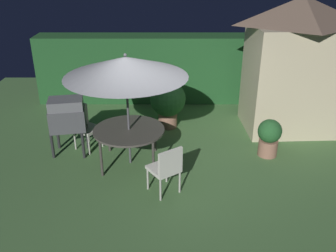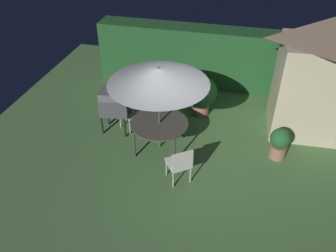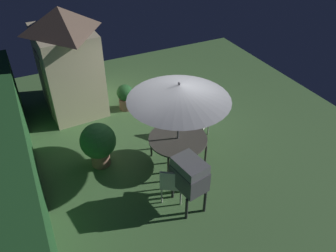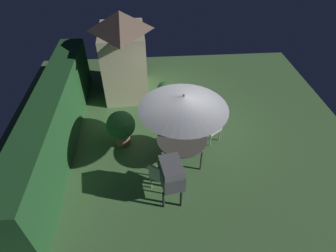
{
  "view_description": "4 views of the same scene",
  "coord_description": "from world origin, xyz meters",
  "px_view_note": "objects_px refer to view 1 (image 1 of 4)",
  "views": [
    {
      "loc": [
        -0.04,
        -6.37,
        3.8
      ],
      "look_at": [
        -0.02,
        -0.24,
        0.91
      ],
      "focal_mm": 39.51,
      "sensor_mm": 36.0,
      "label": 1
    },
    {
      "loc": [
        0.95,
        -6.32,
        5.39
      ],
      "look_at": [
        -0.5,
        -0.33,
        0.91
      ],
      "focal_mm": 36.63,
      "sensor_mm": 36.0,
      "label": 2
    },
    {
      "loc": [
        -6.16,
        2.83,
        5.53
      ],
      "look_at": [
        -0.62,
        0.17,
        1.03
      ],
      "focal_mm": 35.77,
      "sensor_mm": 36.0,
      "label": 3
    },
    {
      "loc": [
        -6.13,
        0.78,
        5.89
      ],
      "look_at": [
        -0.41,
        0.34,
        0.9
      ],
      "focal_mm": 29.34,
      "sensor_mm": 36.0,
      "label": 4
    }
  ],
  "objects_px": {
    "bbq_grill": "(66,116)",
    "patio_table": "(128,132)",
    "potted_plant_by_shed": "(268,136)",
    "potted_plant_by_grill": "(167,101)",
    "garden_shed": "(293,65)",
    "chair_far_side": "(83,125)",
    "chair_near_shed": "(165,167)",
    "patio_umbrella": "(125,67)"
  },
  "relations": [
    {
      "from": "bbq_grill",
      "to": "chair_far_side",
      "type": "distance_m",
      "value": 0.49
    },
    {
      "from": "chair_near_shed",
      "to": "potted_plant_by_grill",
      "type": "relative_size",
      "value": 0.8
    },
    {
      "from": "garden_shed",
      "to": "chair_far_side",
      "type": "height_order",
      "value": "garden_shed"
    },
    {
      "from": "bbq_grill",
      "to": "potted_plant_by_shed",
      "type": "bearing_deg",
      "value": -1.26
    },
    {
      "from": "potted_plant_by_grill",
      "to": "patio_table",
      "type": "bearing_deg",
      "value": -113.75
    },
    {
      "from": "bbq_grill",
      "to": "chair_far_side",
      "type": "relative_size",
      "value": 1.33
    },
    {
      "from": "patio_table",
      "to": "chair_near_shed",
      "type": "relative_size",
      "value": 1.52
    },
    {
      "from": "patio_table",
      "to": "potted_plant_by_shed",
      "type": "bearing_deg",
      "value": 6.25
    },
    {
      "from": "chair_far_side",
      "to": "potted_plant_by_shed",
      "type": "relative_size",
      "value": 1.14
    },
    {
      "from": "chair_near_shed",
      "to": "chair_far_side",
      "type": "distance_m",
      "value": 2.41
    },
    {
      "from": "potted_plant_by_grill",
      "to": "bbq_grill",
      "type": "bearing_deg",
      "value": -147.26
    },
    {
      "from": "garden_shed",
      "to": "bbq_grill",
      "type": "distance_m",
      "value": 5.04
    },
    {
      "from": "chair_far_side",
      "to": "potted_plant_by_shed",
      "type": "distance_m",
      "value": 3.82
    },
    {
      "from": "garden_shed",
      "to": "potted_plant_by_grill",
      "type": "height_order",
      "value": "garden_shed"
    },
    {
      "from": "chair_far_side",
      "to": "bbq_grill",
      "type": "bearing_deg",
      "value": -135.28
    },
    {
      "from": "chair_near_shed",
      "to": "patio_table",
      "type": "bearing_deg",
      "value": 124.99
    },
    {
      "from": "potted_plant_by_grill",
      "to": "potted_plant_by_shed",
      "type": "bearing_deg",
      "value": -33.94
    },
    {
      "from": "bbq_grill",
      "to": "potted_plant_by_grill",
      "type": "height_order",
      "value": "bbq_grill"
    },
    {
      "from": "patio_table",
      "to": "chair_far_side",
      "type": "distance_m",
      "value": 1.21
    },
    {
      "from": "garden_shed",
      "to": "chair_far_side",
      "type": "distance_m",
      "value": 4.79
    },
    {
      "from": "garden_shed",
      "to": "potted_plant_by_grill",
      "type": "xyz_separation_m",
      "value": [
        -2.82,
        0.04,
        -0.87
      ]
    },
    {
      "from": "bbq_grill",
      "to": "potted_plant_by_shed",
      "type": "distance_m",
      "value": 4.09
    },
    {
      "from": "patio_umbrella",
      "to": "bbq_grill",
      "type": "distance_m",
      "value": 1.74
    },
    {
      "from": "garden_shed",
      "to": "patio_table",
      "type": "height_order",
      "value": "garden_shed"
    },
    {
      "from": "patio_umbrella",
      "to": "chair_near_shed",
      "type": "bearing_deg",
      "value": -55.01
    },
    {
      "from": "potted_plant_by_shed",
      "to": "potted_plant_by_grill",
      "type": "relative_size",
      "value": 0.7
    },
    {
      "from": "patio_table",
      "to": "bbq_grill",
      "type": "height_order",
      "value": "bbq_grill"
    },
    {
      "from": "garden_shed",
      "to": "chair_near_shed",
      "type": "xyz_separation_m",
      "value": [
        -2.84,
        -2.68,
        -1.0
      ]
    },
    {
      "from": "bbq_grill",
      "to": "potted_plant_by_grill",
      "type": "distance_m",
      "value": 2.4
    },
    {
      "from": "patio_table",
      "to": "potted_plant_by_grill",
      "type": "height_order",
      "value": "potted_plant_by_grill"
    },
    {
      "from": "bbq_grill",
      "to": "patio_table",
      "type": "bearing_deg",
      "value": -17.35
    },
    {
      "from": "garden_shed",
      "to": "potted_plant_by_shed",
      "type": "xyz_separation_m",
      "value": [
        -0.77,
        -1.34,
        -1.1
      ]
    },
    {
      "from": "bbq_grill",
      "to": "chair_near_shed",
      "type": "height_order",
      "value": "bbq_grill"
    },
    {
      "from": "potted_plant_by_shed",
      "to": "garden_shed",
      "type": "bearing_deg",
      "value": 60.21
    },
    {
      "from": "patio_umbrella",
      "to": "potted_plant_by_grill",
      "type": "xyz_separation_m",
      "value": [
        0.74,
        1.69,
        -1.31
      ]
    },
    {
      "from": "chair_far_side",
      "to": "potted_plant_by_shed",
      "type": "xyz_separation_m",
      "value": [
        3.81,
        -0.35,
        -0.09
      ]
    },
    {
      "from": "patio_umbrella",
      "to": "potted_plant_by_grill",
      "type": "relative_size",
      "value": 1.99
    },
    {
      "from": "chair_far_side",
      "to": "potted_plant_by_shed",
      "type": "bearing_deg",
      "value": -5.21
    },
    {
      "from": "potted_plant_by_grill",
      "to": "patio_umbrella",
      "type": "bearing_deg",
      "value": -113.75
    },
    {
      "from": "bbq_grill",
      "to": "chair_far_side",
      "type": "height_order",
      "value": "bbq_grill"
    },
    {
      "from": "patio_table",
      "to": "patio_umbrella",
      "type": "xyz_separation_m",
      "value": [
        -0.0,
        0.0,
        1.28
      ]
    },
    {
      "from": "chair_far_side",
      "to": "potted_plant_by_grill",
      "type": "bearing_deg",
      "value": 30.6
    }
  ]
}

